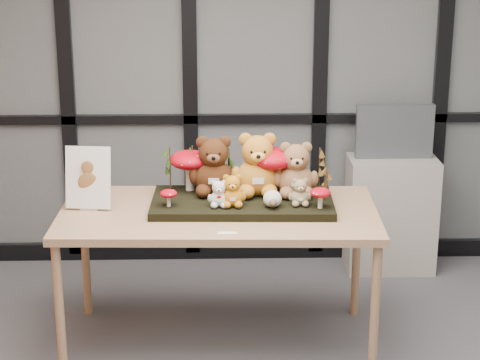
{
  "coord_description": "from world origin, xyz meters",
  "views": [
    {
      "loc": [
        -0.26,
        -3.46,
        2.48
      ],
      "look_at": [
        -0.14,
        1.11,
        1.03
      ],
      "focal_mm": 65.0,
      "sensor_mm": 36.0,
      "label": 1
    }
  ],
  "objects_px": {
    "mushroom_back_left": "(190,168)",
    "mushroom_back_right": "(272,168)",
    "bear_tan_back": "(296,166)",
    "bear_small_yellow": "(232,189)",
    "sign_holder": "(88,180)",
    "display_table": "(219,221)",
    "plush_cream_hedgehog": "(272,198)",
    "mushroom_front_left": "(169,197)",
    "bear_white_bow": "(219,192)",
    "monitor": "(395,131)",
    "diorama_tray": "(242,203)",
    "cabinet": "(390,214)",
    "bear_pooh_yellow": "(257,161)",
    "bear_brown_medium": "(214,162)",
    "bear_beige_small": "(300,190)",
    "mushroom_front_right": "(320,197)"
  },
  "relations": [
    {
      "from": "mushroom_back_left",
      "to": "mushroom_back_right",
      "type": "bearing_deg",
      "value": -7.23
    },
    {
      "from": "bear_tan_back",
      "to": "bear_small_yellow",
      "type": "height_order",
      "value": "bear_tan_back"
    },
    {
      "from": "bear_tan_back",
      "to": "sign_holder",
      "type": "xyz_separation_m",
      "value": [
        -1.17,
        -0.09,
        -0.05
      ]
    },
    {
      "from": "display_table",
      "to": "plush_cream_hedgehog",
      "type": "bearing_deg",
      "value": -12.14
    },
    {
      "from": "mushroom_front_left",
      "to": "bear_small_yellow",
      "type": "bearing_deg",
      "value": 0.39
    },
    {
      "from": "bear_white_bow",
      "to": "monitor",
      "type": "xyz_separation_m",
      "value": [
        1.21,
        1.18,
        0.03
      ]
    },
    {
      "from": "diorama_tray",
      "to": "sign_holder",
      "type": "height_order",
      "value": "sign_holder"
    },
    {
      "from": "diorama_tray",
      "to": "cabinet",
      "type": "relative_size",
      "value": 1.27
    },
    {
      "from": "sign_holder",
      "to": "mushroom_back_left",
      "type": "bearing_deg",
      "value": 25.75
    },
    {
      "from": "bear_tan_back",
      "to": "mushroom_back_right",
      "type": "height_order",
      "value": "bear_tan_back"
    },
    {
      "from": "mushroom_front_left",
      "to": "plush_cream_hedgehog",
      "type": "bearing_deg",
      "value": -2.39
    },
    {
      "from": "bear_tan_back",
      "to": "monitor",
      "type": "distance_m",
      "value": 1.25
    },
    {
      "from": "bear_pooh_yellow",
      "to": "plush_cream_hedgehog",
      "type": "bearing_deg",
      "value": -70.85
    },
    {
      "from": "display_table",
      "to": "monitor",
      "type": "distance_m",
      "value": 1.67
    },
    {
      "from": "bear_brown_medium",
      "to": "bear_beige_small",
      "type": "relative_size",
      "value": 2.2
    },
    {
      "from": "plush_cream_hedgehog",
      "to": "mushroom_back_left",
      "type": "xyz_separation_m",
      "value": [
        -0.46,
        0.31,
        0.08
      ]
    },
    {
      "from": "bear_beige_small",
      "to": "mushroom_back_left",
      "type": "xyz_separation_m",
      "value": [
        -0.62,
        0.28,
        0.05
      ]
    },
    {
      "from": "diorama_tray",
      "to": "bear_tan_back",
      "type": "height_order",
      "value": "bear_tan_back"
    },
    {
      "from": "mushroom_back_left",
      "to": "mushroom_front_left",
      "type": "xyz_separation_m",
      "value": [
        -0.11,
        -0.29,
        -0.08
      ]
    },
    {
      "from": "diorama_tray",
      "to": "bear_pooh_yellow",
      "type": "xyz_separation_m",
      "value": [
        0.09,
        0.1,
        0.22
      ]
    },
    {
      "from": "bear_small_yellow",
      "to": "mushroom_front_left",
      "type": "bearing_deg",
      "value": -177.89
    },
    {
      "from": "bear_tan_back",
      "to": "bear_beige_small",
      "type": "height_order",
      "value": "bear_tan_back"
    },
    {
      "from": "diorama_tray",
      "to": "bear_white_bow",
      "type": "xyz_separation_m",
      "value": [
        -0.13,
        -0.12,
        0.11
      ]
    },
    {
      "from": "bear_beige_small",
      "to": "bear_tan_back",
      "type": "bearing_deg",
      "value": 94.96
    },
    {
      "from": "cabinet",
      "to": "monitor",
      "type": "xyz_separation_m",
      "value": [
        -0.0,
        0.02,
        0.59
      ]
    },
    {
      "from": "mushroom_front_left",
      "to": "monitor",
      "type": "height_order",
      "value": "monitor"
    },
    {
      "from": "plush_cream_hedgehog",
      "to": "sign_holder",
      "type": "relative_size",
      "value": 0.29
    },
    {
      "from": "bear_brown_medium",
      "to": "bear_small_yellow",
      "type": "bearing_deg",
      "value": -63.7
    },
    {
      "from": "monitor",
      "to": "mushroom_front_left",
      "type": "bearing_deg",
      "value": -141.69
    },
    {
      "from": "mushroom_back_left",
      "to": "monitor",
      "type": "distance_m",
      "value": 1.63
    },
    {
      "from": "display_table",
      "to": "mushroom_front_left",
      "type": "distance_m",
      "value": 0.32
    },
    {
      "from": "plush_cream_hedgehog",
      "to": "sign_holder",
      "type": "bearing_deg",
      "value": 175.26
    },
    {
      "from": "bear_beige_small",
      "to": "sign_holder",
      "type": "relative_size",
      "value": 0.47
    },
    {
      "from": "bear_small_yellow",
      "to": "sign_holder",
      "type": "bearing_deg",
      "value": 175.37
    },
    {
      "from": "bear_small_yellow",
      "to": "monitor",
      "type": "bearing_deg",
      "value": 47.72
    },
    {
      "from": "mushroom_back_left",
      "to": "mushroom_front_right",
      "type": "relative_size",
      "value": 2.05
    },
    {
      "from": "display_table",
      "to": "monitor",
      "type": "bearing_deg",
      "value": 44.63
    },
    {
      "from": "mushroom_front_right",
      "to": "bear_white_bow",
      "type": "bearing_deg",
      "value": 175.34
    },
    {
      "from": "bear_pooh_yellow",
      "to": "mushroom_front_left",
      "type": "xyz_separation_m",
      "value": [
        -0.5,
        -0.21,
        -0.15
      ]
    },
    {
      "from": "mushroom_front_right",
      "to": "diorama_tray",
      "type": "bearing_deg",
      "value": 159.14
    },
    {
      "from": "bear_small_yellow",
      "to": "mushroom_back_left",
      "type": "xyz_separation_m",
      "value": [
        -0.24,
        0.29,
        0.03
      ]
    },
    {
      "from": "bear_tan_back",
      "to": "mushroom_front_left",
      "type": "xyz_separation_m",
      "value": [
        -0.72,
        -0.19,
        -0.12
      ]
    },
    {
      "from": "diorama_tray",
      "to": "bear_pooh_yellow",
      "type": "distance_m",
      "value": 0.26
    },
    {
      "from": "diorama_tray",
      "to": "bear_small_yellow",
      "type": "xyz_separation_m",
      "value": [
        -0.06,
        -0.11,
        0.12
      ]
    },
    {
      "from": "cabinet",
      "to": "mushroom_back_right",
      "type": "bearing_deg",
      "value": -134.09
    },
    {
      "from": "bear_beige_small",
      "to": "bear_pooh_yellow",
      "type": "bearing_deg",
      "value": 140.28
    },
    {
      "from": "bear_small_yellow",
      "to": "plush_cream_hedgehog",
      "type": "height_order",
      "value": "bear_small_yellow"
    },
    {
      "from": "mushroom_back_left",
      "to": "monitor",
      "type": "relative_size",
      "value": 0.49
    },
    {
      "from": "bear_tan_back",
      "to": "bear_pooh_yellow",
      "type": "bearing_deg",
      "value": 175.3
    },
    {
      "from": "bear_tan_back",
      "to": "mushroom_back_left",
      "type": "height_order",
      "value": "bear_tan_back"
    }
  ]
}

